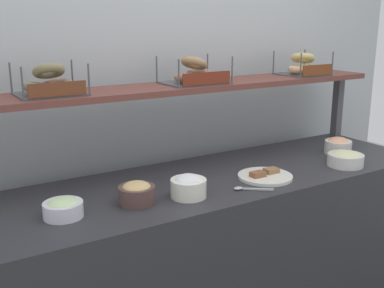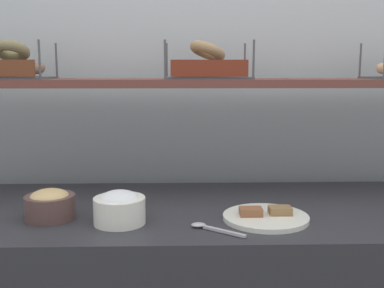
{
  "view_description": "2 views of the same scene",
  "coord_description": "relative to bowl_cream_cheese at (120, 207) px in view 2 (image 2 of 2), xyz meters",
  "views": [
    {
      "loc": [
        -1.29,
        -1.82,
        1.61
      ],
      "look_at": [
        -0.13,
        0.06,
        1.02
      ],
      "focal_mm": 44.17,
      "sensor_mm": 36.0,
      "label": 1
    },
    {
      "loc": [
        -0.1,
        -1.54,
        1.31
      ],
      "look_at": [
        -0.06,
        0.08,
        1.06
      ],
      "focal_mm": 43.65,
      "sensor_mm": 36.0,
      "label": 2
    }
  ],
  "objects": [
    {
      "name": "bowl_cream_cheese",
      "position": [
        0.0,
        0.0,
        0.0
      ],
      "size": [
        0.16,
        0.16,
        0.1
      ],
      "color": "white",
      "rests_on": "deli_counter"
    },
    {
      "name": "bagel_basket_everything",
      "position": [
        0.29,
        0.42,
        0.43
      ],
      "size": [
        0.33,
        0.26,
        0.15
      ],
      "color": "#4C4C51",
      "rests_on": "upper_shelf"
    },
    {
      "name": "bowl_hummus",
      "position": [
        -0.22,
        0.05,
        -0.0
      ],
      "size": [
        0.16,
        0.16,
        0.1
      ],
      "color": "brown",
      "rests_on": "deli_counter"
    },
    {
      "name": "serving_plate_white",
      "position": [
        0.45,
        0.02,
        -0.04
      ],
      "size": [
        0.27,
        0.27,
        0.04
      ],
      "color": "white",
      "rests_on": "deli_counter"
    },
    {
      "name": "upper_shelf",
      "position": [
        0.29,
        0.43,
        0.36
      ],
      "size": [
        2.3,
        0.32,
        0.03
      ],
      "primitive_type": "cube",
      "color": "brown",
      "rests_on": "shelf_riser_left"
    },
    {
      "name": "bagel_basket_poppy",
      "position": [
        -0.45,
        0.43,
        0.43
      ],
      "size": [
        0.29,
        0.26,
        0.15
      ],
      "color": "#4C4C51",
      "rests_on": "upper_shelf"
    },
    {
      "name": "serving_spoon_near_plate",
      "position": [
        0.27,
        -0.07,
        -0.04
      ],
      "size": [
        0.15,
        0.12,
        0.01
      ],
      "color": "#B7B7BC",
      "rests_on": "deli_counter"
    },
    {
      "name": "back_wall",
      "position": [
        0.29,
        0.71,
        0.3
      ],
      "size": [
        3.54,
        0.06,
        2.4
      ],
      "primitive_type": "cube",
      "color": "#B2BABF",
      "rests_on": "ground_plane"
    }
  ]
}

